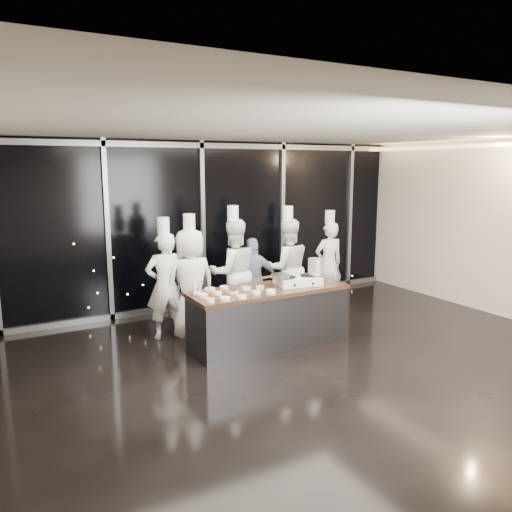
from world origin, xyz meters
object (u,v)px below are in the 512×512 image
at_px(stock_pot, 316,266).
at_px(chef_left, 191,282).
at_px(demo_counter, 268,317).
at_px(chef_right, 287,268).
at_px(stove, 298,280).
at_px(chef_center, 233,272).
at_px(guest, 253,280).
at_px(frying_pan, 280,276).
at_px(chef_far_left, 165,284).
at_px(chef_side, 329,263).

bearing_deg(stock_pot, chef_left, 147.03).
xyz_separation_m(demo_counter, chef_right, (1.06, 1.13, 0.45)).
relative_size(stove, chef_center, 0.35).
xyz_separation_m(chef_left, guest, (1.24, 0.15, -0.14)).
relative_size(frying_pan, chef_right, 0.26).
xyz_separation_m(frying_pan, chef_far_left, (-1.46, 1.09, -0.19)).
height_order(chef_left, chef_right, chef_right).
bearing_deg(stove, chef_far_left, 156.14).
bearing_deg(stock_pot, chef_center, 123.48).
bearing_deg(stock_pot, stove, 169.83).
bearing_deg(chef_far_left, chef_right, -176.05).
xyz_separation_m(demo_counter, chef_far_left, (-1.25, 1.10, 0.42)).
bearing_deg(guest, chef_far_left, 19.71).
xyz_separation_m(stock_pot, chef_left, (-1.68, 1.09, -0.28)).
height_order(stock_pot, chef_far_left, chef_far_left).
height_order(demo_counter, frying_pan, frying_pan).
relative_size(frying_pan, chef_center, 0.26).
height_order(demo_counter, stove, stove).
xyz_separation_m(chef_center, chef_right, (1.06, -0.05, -0.02)).
xyz_separation_m(demo_counter, chef_center, (-0.00, 1.19, 0.48)).
distance_m(chef_center, chef_right, 1.06).
bearing_deg(stove, chef_side, 48.38).
distance_m(demo_counter, chef_side, 2.63).
bearing_deg(chef_far_left, stock_pot, 153.79).
distance_m(stove, chef_center, 1.31).
height_order(chef_far_left, chef_right, chef_right).
relative_size(stock_pot, chef_center, 0.12).
xyz_separation_m(chef_far_left, guest, (1.64, 0.07, -0.13)).
relative_size(demo_counter, frying_pan, 4.63).
xyz_separation_m(stove, chef_left, (-1.38, 1.04, -0.08)).
xyz_separation_m(chef_far_left, chef_center, (1.25, 0.08, 0.05)).
xyz_separation_m(chef_center, chef_side, (2.20, 0.21, -0.08)).
bearing_deg(chef_right, stove, 77.90).
height_order(guest, chef_side, chef_side).
height_order(stove, chef_center, chef_center).
xyz_separation_m(chef_center, guest, (0.39, -0.01, -0.18)).
height_order(demo_counter, chef_far_left, chef_far_left).
bearing_deg(frying_pan, chef_side, 43.04).
relative_size(chef_far_left, chef_right, 0.96).
xyz_separation_m(frying_pan, chef_left, (-1.06, 1.01, -0.18)).
distance_m(stove, chef_side, 2.19).
distance_m(chef_center, guest, 0.43).
bearing_deg(chef_far_left, guest, -174.21).
distance_m(chef_far_left, chef_left, 0.41).
distance_m(demo_counter, stove, 0.74).
relative_size(chef_left, chef_center, 0.96).
bearing_deg(stove, guest, 105.09).
bearing_deg(chef_left, stock_pot, 142.21).
bearing_deg(demo_counter, stock_pot, -4.81).
bearing_deg(chef_side, demo_counter, 37.27).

